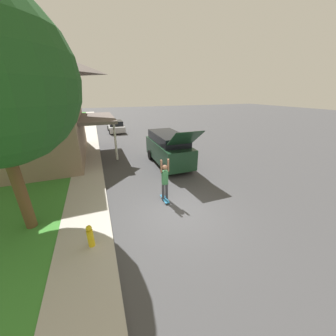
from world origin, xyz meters
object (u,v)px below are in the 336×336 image
suv_parked (168,148)px  skateboard (165,199)px  car_down_street (116,127)px  fire_hydrant (90,236)px  skateboarder (165,180)px

suv_parked → skateboard: suv_parked is taller
car_down_street → fire_hydrant: bearing=-98.8°
skateboard → fire_hydrant: size_ratio=1.04×
suv_parked → skateboarder: (-1.83, -4.31, -0.12)m
suv_parked → fire_hydrant: size_ratio=7.06×
skateboarder → fire_hydrant: bearing=-149.4°
suv_parked → car_down_street: size_ratio=1.33×
suv_parked → skateboard: bearing=-113.1°
suv_parked → fire_hydrant: bearing=-129.1°
car_down_street → skateboard: bearing=-89.4°
suv_parked → skateboarder: 4.68m
suv_parked → skateboard: size_ratio=6.81×
skateboarder → fire_hydrant: size_ratio=2.57×
suv_parked → skateboard: (-1.86, -4.35, -1.09)m
fire_hydrant → suv_parked: bearing=50.9°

